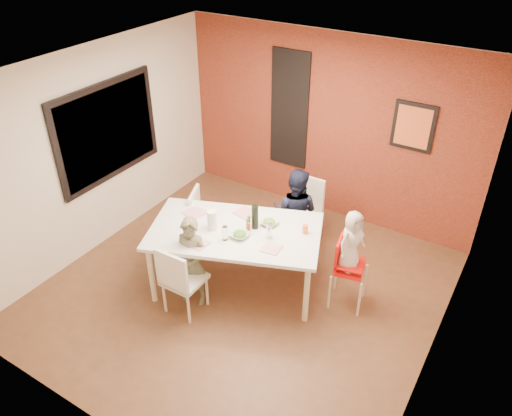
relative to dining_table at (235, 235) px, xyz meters
The scene contains 35 objects.
ground 0.78m from the dining_table, 18.93° to the right, with size 4.50×4.50×0.00m, color brown.
ceiling 1.94m from the dining_table, 18.93° to the right, with size 4.50×4.50×0.02m, color silver.
wall_back 2.28m from the dining_table, 86.47° to the left, with size 4.50×0.02×2.70m, color beige.
wall_front 2.37m from the dining_table, 86.61° to the right, with size 4.50×0.02×2.70m, color beige.
wall_left 2.19m from the dining_table, behind, with size 0.02×4.50×2.70m, color beige.
wall_right 2.46m from the dining_table, ahead, with size 0.02×4.50×2.70m, color beige.
brick_accent_wall 2.27m from the dining_table, 86.44° to the left, with size 4.50×0.02×2.70m, color maroon.
picture_window_frame 2.23m from the dining_table, behind, with size 0.05×1.70×1.30m, color black.
picture_window_pane 2.22m from the dining_table, behind, with size 0.02×1.55×1.15m, color black.
glassblock_strip 2.34m from the dining_table, 102.08° to the left, with size 0.55×0.03×1.70m, color silver.
glassblock_surround 2.33m from the dining_table, 102.11° to the left, with size 0.60×0.03×1.76m, color black.
art_print_frame 2.69m from the dining_table, 58.31° to the left, with size 0.54×0.03×0.64m, color black.
art_print_canvas 2.68m from the dining_table, 58.13° to the left, with size 0.44×0.01×0.54m, color orange.
dining_table is the anchor object (origin of this frame).
chair_near 0.83m from the dining_table, 109.62° to the right, with size 0.43×0.43×0.93m.
chair_far 1.28m from the dining_table, 76.36° to the left, with size 0.47×0.47×1.00m.
chair_left 1.03m from the dining_table, 163.77° to the left, with size 0.56×0.56×0.93m.
high_chair 1.35m from the dining_table, 17.93° to the left, with size 0.44×0.44×0.90m.
child_near 0.60m from the dining_table, 117.87° to the right, with size 0.43×0.28×1.17m, color brown.
child_far 1.03m from the dining_table, 73.13° to the left, with size 0.62×0.48×1.27m, color black.
toddler 1.36m from the dining_table, 17.98° to the left, with size 0.37×0.24×0.75m, color beige.
plate_near_left 0.49m from the dining_table, 113.52° to the right, with size 0.20×0.20×0.01m, color white.
plate_far_mid 0.39m from the dining_table, 104.25° to the left, with size 0.23×0.23×0.01m, color white.
plate_near_right 0.56m from the dining_table, ahead, with size 0.20×0.20×0.01m, color white.
plate_far_left 0.63m from the dining_table, behind, with size 0.24×0.24×0.01m, color white.
salad_bowl_a 0.18m from the dining_table, 35.05° to the right, with size 0.22×0.22×0.05m, color silver.
salad_bowl_b 0.43m from the dining_table, 47.18° to the left, with size 0.21×0.21×0.05m, color silver.
wine_bottle 0.33m from the dining_table, 42.17° to the left, with size 0.08×0.08×0.30m, color black.
wine_glass_a 0.27m from the dining_table, 86.81° to the right, with size 0.06×0.06×0.18m, color white.
wine_glass_b 0.46m from the dining_table, 11.08° to the left, with size 0.07×0.07×0.19m, color white.
paper_towel_roll 0.33m from the dining_table, 152.50° to the right, with size 0.11×0.11×0.25m, color white.
condiment_red 0.23m from the dining_table, ahead, with size 0.04×0.04×0.15m, color red.
condiment_green 0.21m from the dining_table, 36.59° to the left, with size 0.04×0.04×0.15m, color #397727.
condiment_brown 0.23m from the dining_table, 54.22° to the left, with size 0.04×0.04×0.15m, color brown.
sippy_cup 0.83m from the dining_table, 27.19° to the left, with size 0.06×0.06×0.11m, color orange.
Camera 1 is at (2.59, -3.92, 4.23)m, focal length 35.00 mm.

